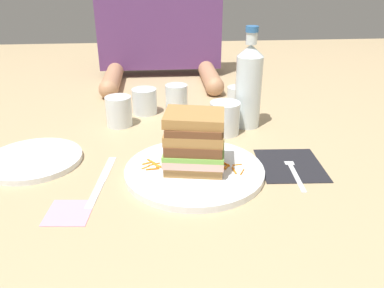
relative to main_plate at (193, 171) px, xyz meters
The scene contains 30 objects.
ground_plane 0.01m from the main_plate, 77.05° to the right, with size 3.00×3.00×0.00m, color tan.
main_plate is the anchor object (origin of this frame).
sandwich 0.06m from the main_plate, 85.33° to the left, with size 0.13×0.12×0.12m.
carrot_shred_0 0.08m from the main_plate, 165.08° to the left, with size 0.00×0.00×0.03m, color orange.
carrot_shred_1 0.10m from the main_plate, 164.99° to the left, with size 0.00×0.00×0.02m, color orange.
carrot_shred_2 0.06m from the main_plate, behind, with size 0.00×0.00×0.02m, color orange.
carrot_shred_3 0.10m from the main_plate, behind, with size 0.00×0.00×0.02m, color orange.
carrot_shred_4 0.08m from the main_plate, behind, with size 0.00×0.00×0.03m, color orange.
carrot_shred_5 0.08m from the main_plate, 167.09° to the left, with size 0.00×0.00×0.03m, color orange.
carrot_shred_6 0.07m from the main_plate, behind, with size 0.00×0.00×0.03m, color orange.
carrot_shred_7 0.09m from the main_plate, 159.16° to the left, with size 0.00×0.00×0.03m, color orange.
carrot_shred_8 0.07m from the main_plate, behind, with size 0.00×0.00×0.02m, color orange.
carrot_shred_9 0.07m from the main_plate, ahead, with size 0.00×0.00×0.02m, color orange.
carrot_shred_10 0.10m from the main_plate, 15.60° to the right, with size 0.00×0.00×0.03m, color orange.
carrot_shred_11 0.07m from the main_plate, ahead, with size 0.00×0.00×0.02m, color orange.
carrot_shred_12 0.06m from the main_plate, 13.63° to the right, with size 0.00×0.00×0.02m, color orange.
carrot_shred_13 0.08m from the main_plate, 14.29° to the right, with size 0.00×0.00×0.03m, color orange.
carrot_shred_14 0.09m from the main_plate, ahead, with size 0.00×0.00×0.02m, color orange.
napkin_dark 0.21m from the main_plate, ahead, with size 0.13×0.15×0.00m, color black.
fork 0.21m from the main_plate, ahead, with size 0.03×0.17×0.00m.
knife 0.19m from the main_plate, behind, with size 0.04×0.20×0.00m.
juice_glass 0.23m from the main_plate, 64.52° to the left, with size 0.08×0.08×0.08m.
water_bottle 0.32m from the main_plate, 56.68° to the left, with size 0.07×0.07×0.26m.
empty_tumbler_0 0.36m from the main_plate, 92.53° to the left, with size 0.06×0.06×0.09m, color silver.
empty_tumbler_1 0.33m from the main_plate, 121.37° to the left, with size 0.07×0.07×0.08m, color silver.
empty_tumbler_2 0.40m from the main_plate, 66.08° to the left, with size 0.06×0.06×0.07m, color silver.
empty_tumbler_3 0.39m from the main_plate, 106.08° to the left, with size 0.07×0.07×0.07m, color silver.
side_plate 0.35m from the main_plate, 166.46° to the left, with size 0.21×0.21×0.01m, color white.
napkin_pink 0.26m from the main_plate, 152.50° to the right, with size 0.08×0.08×0.00m, color pink.
diner_across 0.83m from the main_plate, 93.90° to the left, with size 0.45×0.42×0.59m.
Camera 1 is at (-0.07, -0.68, 0.39)m, focal length 36.21 mm.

